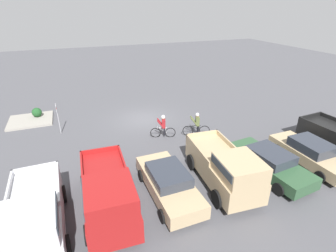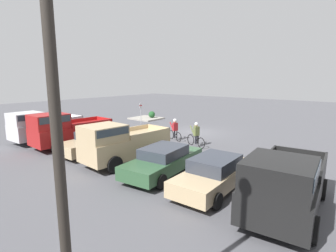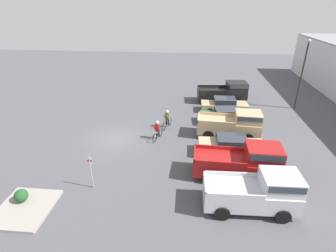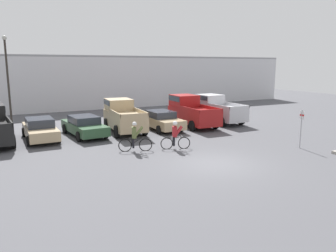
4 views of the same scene
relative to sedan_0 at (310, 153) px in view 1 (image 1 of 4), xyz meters
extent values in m
plane|color=#4C4C51|center=(6.99, -9.43, -0.70)|extent=(80.00, 80.00, 0.00)
cube|color=black|center=(-1.73, -1.03, 0.79)|extent=(0.32, 3.17, 0.25)
cube|color=black|center=(-2.60, -2.64, 0.79)|extent=(2.07, 0.24, 0.25)
cylinder|color=black|center=(-3.70, -1.76, -0.30)|extent=(0.28, 0.82, 0.80)
cylinder|color=black|center=(-1.64, -1.60, -0.30)|extent=(0.28, 0.82, 0.80)
cube|color=tan|center=(0.00, 0.00, -0.13)|extent=(1.85, 4.71, 0.62)
cube|color=#2D333D|center=(0.00, 0.00, 0.44)|extent=(1.61, 2.14, 0.53)
cylinder|color=black|center=(0.83, 1.51, -0.40)|extent=(0.20, 0.62, 0.62)
cylinder|color=black|center=(-0.83, -1.51, -0.40)|extent=(0.20, 0.62, 0.62)
cylinder|color=black|center=(0.90, -1.47, -0.40)|extent=(0.20, 0.62, 0.62)
cube|color=#2D5133|center=(2.80, -0.06, -0.12)|extent=(2.29, 4.96, 0.61)
cube|color=#2D333D|center=(2.80, -0.06, 0.42)|extent=(1.84, 2.31, 0.48)
cylinder|color=black|center=(1.75, 1.37, -0.38)|extent=(0.25, 0.66, 0.65)
cylinder|color=black|center=(3.54, 1.56, -0.38)|extent=(0.25, 0.66, 0.65)
cylinder|color=black|center=(2.06, -1.68, -0.38)|extent=(0.25, 0.66, 0.65)
cylinder|color=black|center=(3.85, -1.49, -0.38)|extent=(0.25, 0.66, 0.65)
cube|color=tan|center=(5.60, -0.27, 0.21)|extent=(2.28, 5.14, 1.06)
cube|color=tan|center=(5.71, 1.23, 1.15)|extent=(1.91, 2.13, 0.81)
cube|color=#333D47|center=(5.71, 1.23, 1.33)|extent=(1.96, 1.97, 0.36)
cube|color=tan|center=(4.61, -1.21, 0.87)|extent=(0.29, 3.01, 0.25)
cube|color=tan|center=(6.45, -1.34, 0.87)|extent=(0.29, 3.01, 0.25)
cube|color=tan|center=(5.42, -2.73, 0.87)|extent=(1.93, 0.22, 0.25)
cylinder|color=black|center=(4.75, 1.35, -0.27)|extent=(0.28, 0.87, 0.86)
cylinder|color=black|center=(6.67, 1.21, -0.27)|extent=(0.28, 0.87, 0.86)
cylinder|color=black|center=(4.53, -1.75, -0.27)|extent=(0.28, 0.87, 0.86)
cylinder|color=black|center=(6.45, -1.89, -0.27)|extent=(0.28, 0.87, 0.86)
cube|color=tan|center=(8.40, -0.34, -0.12)|extent=(1.88, 4.78, 0.66)
cube|color=#2D333D|center=(8.40, -0.34, 0.45)|extent=(1.65, 2.17, 0.48)
cylinder|color=black|center=(7.48, 1.15, -0.40)|extent=(0.19, 0.61, 0.61)
cylinder|color=black|center=(9.26, 1.19, -0.40)|extent=(0.19, 0.61, 0.61)
cylinder|color=black|center=(7.54, -1.88, -0.40)|extent=(0.19, 0.61, 0.61)
cylinder|color=black|center=(9.32, -1.84, -0.40)|extent=(0.19, 0.61, 0.61)
cube|color=maroon|center=(11.20, -0.43, 0.17)|extent=(2.18, 5.36, 1.05)
cube|color=maroon|center=(11.27, 1.15, 1.17)|extent=(1.89, 2.19, 0.94)
cube|color=#333D47|center=(11.27, 1.15, 1.37)|extent=(1.95, 2.02, 0.41)
cube|color=maroon|center=(10.21, -1.45, 0.82)|extent=(0.21, 3.17, 0.25)
cube|color=maroon|center=(12.10, -1.53, 0.82)|extent=(0.21, 3.17, 0.25)
cube|color=maroon|center=(11.09, -3.03, 0.82)|extent=(1.97, 0.16, 0.25)
cylinder|color=black|center=(10.29, 1.25, -0.31)|extent=(0.25, 0.79, 0.78)
cylinder|color=black|center=(12.25, 1.16, -0.31)|extent=(0.25, 0.79, 0.78)
cylinder|color=black|center=(10.15, -2.03, -0.31)|extent=(0.25, 0.79, 0.78)
cylinder|color=black|center=(12.11, -2.11, -0.31)|extent=(0.25, 0.79, 0.78)
cube|color=silver|center=(14.00, -0.07, 0.18)|extent=(2.06, 4.96, 1.04)
cube|color=silver|center=(13.97, 1.41, 1.12)|extent=(1.84, 2.01, 0.83)
cube|color=#333D47|center=(13.97, 1.41, 1.30)|extent=(1.89, 1.85, 0.37)
cube|color=silver|center=(13.09, -1.07, 0.83)|extent=(0.15, 2.95, 0.25)
cube|color=silver|center=(14.96, -1.03, 0.83)|extent=(0.15, 2.95, 0.25)
cube|color=silver|center=(14.06, -2.49, 0.83)|extent=(1.95, 0.12, 0.25)
cylinder|color=black|center=(12.99, 1.43, -0.30)|extent=(0.24, 0.81, 0.80)
cylinder|color=black|center=(13.06, -1.61, -0.30)|extent=(0.24, 0.81, 0.80)
cylinder|color=black|center=(15.01, -1.57, -0.30)|extent=(0.24, 0.81, 0.80)
torus|color=black|center=(7.09, -6.18, -0.37)|extent=(0.69, 0.28, 0.72)
torus|color=black|center=(6.14, -5.85, -0.37)|extent=(0.69, 0.28, 0.72)
cylinder|color=silver|center=(6.62, -6.02, -0.20)|extent=(0.51, 0.21, 0.38)
cylinder|color=silver|center=(6.62, -6.02, 0.00)|extent=(0.53, 0.22, 0.04)
cylinder|color=silver|center=(6.45, -5.96, -0.20)|extent=(0.05, 0.05, 0.35)
cylinder|color=silver|center=(6.97, -6.14, 0.03)|extent=(0.17, 0.44, 0.02)
cylinder|color=black|center=(6.55, -5.90, -0.24)|extent=(0.15, 0.15, 0.53)
cylinder|color=black|center=(6.49, -6.07, -0.24)|extent=(0.15, 0.15, 0.53)
cube|color=maroon|center=(6.57, -6.00, 0.32)|extent=(0.35, 0.42, 0.58)
cylinder|color=maroon|center=(6.81, -5.91, 0.32)|extent=(0.50, 0.25, 0.63)
cylinder|color=maroon|center=(6.70, -6.23, 0.32)|extent=(0.50, 0.25, 0.63)
sphere|color=tan|center=(6.59, -6.01, 0.73)|extent=(0.24, 0.24, 0.24)
sphere|color=silver|center=(6.59, -6.01, 0.79)|extent=(0.27, 0.27, 0.27)
torus|color=black|center=(4.92, -5.63, -0.36)|extent=(0.72, 0.29, 0.75)
torus|color=black|center=(3.85, -5.26, -0.36)|extent=(0.72, 0.29, 0.75)
cylinder|color=black|center=(4.39, -5.45, -0.17)|extent=(0.57, 0.23, 0.40)
cylinder|color=black|center=(4.39, -5.45, 0.04)|extent=(0.60, 0.24, 0.04)
cylinder|color=black|center=(4.20, -5.38, -0.17)|extent=(0.05, 0.05, 0.37)
cylinder|color=black|center=(4.79, -5.59, 0.06)|extent=(0.17, 0.44, 0.02)
cylinder|color=black|center=(4.31, -5.32, -0.22)|extent=(0.15, 0.15, 0.55)
cylinder|color=black|center=(4.25, -5.49, -0.22)|extent=(0.15, 0.15, 0.55)
cube|color=#5B6638|center=(4.33, -5.43, 0.37)|extent=(0.35, 0.42, 0.61)
cylinder|color=#5B6638|center=(4.60, -5.34, 0.37)|extent=(0.55, 0.27, 0.67)
cylinder|color=#5B6638|center=(4.49, -5.66, 0.37)|extent=(0.55, 0.27, 0.67)
sphere|color=tan|center=(4.36, -5.44, 0.79)|extent=(0.22, 0.22, 0.22)
sphere|color=silver|center=(4.36, -5.44, 0.84)|extent=(0.25, 0.25, 0.25)
cylinder|color=#9E9EA3|center=(13.13, -9.10, 0.42)|extent=(0.06, 0.06, 2.25)
cube|color=white|center=(13.13, -9.10, 1.22)|extent=(0.04, 0.30, 0.45)
cube|color=red|center=(13.13, -9.10, 1.22)|extent=(0.04, 0.30, 0.10)
cube|color=gray|center=(15.29, -12.16, -0.63)|extent=(3.16, 2.85, 0.15)
sphere|color=#1E4C23|center=(14.80, -12.58, -0.19)|extent=(0.73, 0.73, 0.73)
camera|label=1|loc=(11.99, 8.95, 7.61)|focal=28.00mm
camera|label=2|loc=(-4.90, 9.31, 3.91)|focal=28.00mm
camera|label=3|loc=(25.39, -3.39, 9.58)|focal=28.00mm
camera|label=4|loc=(-2.02, -22.03, 4.03)|focal=35.00mm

